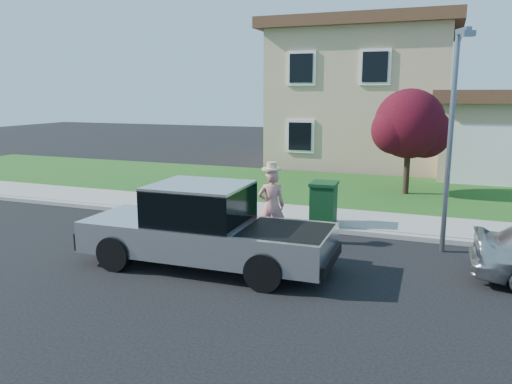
# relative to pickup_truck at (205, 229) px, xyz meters

# --- Properties ---
(ground) EXTENTS (80.00, 80.00, 0.00)m
(ground) POSITION_rel_pickup_truck_xyz_m (0.52, 0.58, -0.81)
(ground) COLOR black
(ground) RESTS_ON ground
(curb) EXTENTS (40.00, 0.20, 0.12)m
(curb) POSITION_rel_pickup_truck_xyz_m (1.52, 3.48, -0.75)
(curb) COLOR gray
(curb) RESTS_ON ground
(sidewalk) EXTENTS (40.00, 2.00, 0.15)m
(sidewalk) POSITION_rel_pickup_truck_xyz_m (1.52, 4.58, -0.73)
(sidewalk) COLOR gray
(sidewalk) RESTS_ON ground
(lawn) EXTENTS (40.00, 7.00, 0.10)m
(lawn) POSITION_rel_pickup_truck_xyz_m (1.52, 9.08, -0.76)
(lawn) COLOR #124115
(lawn) RESTS_ON ground
(house) EXTENTS (14.00, 11.30, 6.85)m
(house) POSITION_rel_pickup_truck_xyz_m (1.84, 16.96, 2.36)
(house) COLOR tan
(house) RESTS_ON ground
(pickup_truck) EXTENTS (5.32, 2.05, 1.73)m
(pickup_truck) POSITION_rel_pickup_truck_xyz_m (0.00, 0.00, 0.00)
(pickup_truck) COLOR black
(pickup_truck) RESTS_ON ground
(woman) EXTENTS (0.76, 0.64, 1.94)m
(woman) POSITION_rel_pickup_truck_xyz_m (0.69, 2.16, 0.11)
(woman) COLOR #E68B7E
(woman) RESTS_ON ground
(ornamental_tree) EXTENTS (2.62, 2.36, 3.59)m
(ornamental_tree) POSITION_rel_pickup_truck_xyz_m (3.35, 8.88, 1.59)
(ornamental_tree) COLOR black
(ornamental_tree) RESTS_ON lawn
(trash_bin) EXTENTS (0.72, 0.82, 1.11)m
(trash_bin) POSITION_rel_pickup_truck_xyz_m (1.61, 3.68, -0.09)
(trash_bin) COLOR #0F3717
(trash_bin) RESTS_ON sidewalk
(street_lamp) EXTENTS (0.39, 0.62, 4.84)m
(street_lamp) POSITION_rel_pickup_truck_xyz_m (4.60, 2.73, 1.95)
(street_lamp) COLOR slate
(street_lamp) RESTS_ON ground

